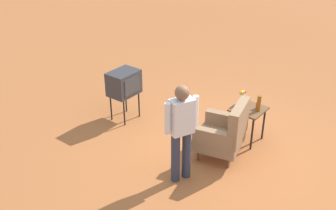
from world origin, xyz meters
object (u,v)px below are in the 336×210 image
(side_table, at_px, (248,113))
(armchair, at_px, (225,132))
(soda_can_red, at_px, (258,106))
(flower_vase, at_px, (243,96))
(person_standing, at_px, (181,128))
(bottle_short_clear, at_px, (245,107))
(bottle_tall_amber, at_px, (259,104))
(tv_on_stand, at_px, (124,83))

(side_table, bearing_deg, armchair, -3.10)
(soda_can_red, relative_size, flower_vase, 0.46)
(person_standing, relative_size, bottle_short_clear, 8.20)
(soda_can_red, bearing_deg, bottle_short_clear, -25.15)
(side_table, height_order, bottle_short_clear, bottle_short_clear)
(bottle_short_clear, bearing_deg, bottle_tall_amber, 135.86)
(side_table, bearing_deg, bottle_short_clear, 2.88)
(soda_can_red, xyz_separation_m, flower_vase, (-0.00, -0.31, 0.09))
(tv_on_stand, distance_m, bottle_short_clear, 2.41)
(person_standing, relative_size, soda_can_red, 13.44)
(side_table, bearing_deg, person_standing, -9.26)
(bottle_short_clear, bearing_deg, person_standing, -10.57)
(bottle_short_clear, height_order, flower_vase, flower_vase)
(side_table, xyz_separation_m, flower_vase, (-0.09, -0.19, 0.25))
(person_standing, bearing_deg, side_table, 170.74)
(tv_on_stand, relative_size, bottle_short_clear, 5.15)
(soda_can_red, height_order, bottle_tall_amber, bottle_tall_amber)
(side_table, distance_m, bottle_short_clear, 0.26)
(tv_on_stand, relative_size, bottle_tall_amber, 3.43)
(flower_vase, bearing_deg, bottle_tall_amber, 77.38)
(tv_on_stand, bearing_deg, bottle_tall_amber, 107.76)
(soda_can_red, distance_m, bottle_tall_amber, 0.13)
(flower_vase, bearing_deg, person_standing, -2.74)
(side_table, bearing_deg, tv_on_stand, -71.20)
(person_standing, bearing_deg, soda_can_red, 167.19)
(armchair, bearing_deg, tv_on_stand, -88.58)
(armchair, distance_m, bottle_short_clear, 0.63)
(bottle_tall_amber, bearing_deg, soda_can_red, -146.33)
(side_table, xyz_separation_m, soda_can_red, (-0.09, 0.13, 0.16))
(armchair, distance_m, flower_vase, 0.90)
(soda_can_red, bearing_deg, side_table, -55.30)
(soda_can_red, xyz_separation_m, bottle_short_clear, (0.25, -0.12, 0.04))
(person_standing, bearing_deg, bottle_tall_amber, 164.96)
(side_table, relative_size, tv_on_stand, 0.65)
(bottle_short_clear, bearing_deg, soda_can_red, 154.85)
(armchair, relative_size, bottle_tall_amber, 3.53)
(flower_vase, bearing_deg, tv_on_stand, -67.54)
(side_table, relative_size, bottle_tall_amber, 2.22)
(bottle_short_clear, distance_m, flower_vase, 0.33)
(tv_on_stand, distance_m, soda_can_red, 2.60)
(flower_vase, bearing_deg, bottle_short_clear, 37.21)
(bottle_tall_amber, xyz_separation_m, bottle_short_clear, (0.18, -0.17, -0.05))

